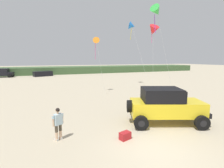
% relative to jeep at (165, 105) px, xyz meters
% --- Properties ---
extents(ground_plane, '(220.00, 220.00, 0.00)m').
position_rel_jeep_xyz_m(ground_plane, '(-2.37, -2.41, -1.20)').
color(ground_plane, '#C1B293').
extents(dune_ridge, '(90.00, 9.30, 1.86)m').
position_rel_jeep_xyz_m(dune_ridge, '(-3.62, 42.00, -0.27)').
color(dune_ridge, '#426038').
rests_on(dune_ridge, ground_plane).
extents(jeep, '(5.00, 3.78, 2.26)m').
position_rel_jeep_xyz_m(jeep, '(0.00, 0.00, 0.00)').
color(jeep, yellow).
rests_on(jeep, ground_plane).
extents(person_watching, '(0.56, 0.44, 1.67)m').
position_rel_jeep_xyz_m(person_watching, '(-6.43, 0.13, -0.26)').
color(person_watching, '#DBB28E').
rests_on(person_watching, ground_plane).
extents(cooler_box, '(0.64, 0.51, 0.38)m').
position_rel_jeep_xyz_m(cooler_box, '(-3.29, -1.03, -1.01)').
color(cooler_box, '#B21E23').
rests_on(cooler_box, ground_plane).
extents(distant_pickup, '(4.81, 2.94, 1.98)m').
position_rel_jeep_xyz_m(distant_pickup, '(-16.00, 35.53, -0.26)').
color(distant_pickup, black).
rests_on(distant_pickup, ground_plane).
extents(distant_sedan, '(4.53, 2.99, 1.20)m').
position_rel_jeep_xyz_m(distant_sedan, '(-7.59, 34.79, -0.60)').
color(distant_sedan, black).
rests_on(distant_sedan, ground_plane).
extents(kite_orange_streamer, '(2.22, 2.13, 9.18)m').
position_rel_jeep_xyz_m(kite_orange_streamer, '(3.27, 5.80, 7.35)').
color(kite_orange_streamer, green).
rests_on(kite_orange_streamer, ground_plane).
extents(kite_blue_swept, '(2.02, 3.04, 8.20)m').
position_rel_jeep_xyz_m(kite_blue_swept, '(5.07, 8.83, 6.16)').
color(kite_blue_swept, red).
rests_on(kite_blue_swept, ground_plane).
extents(kite_purple_stunt, '(1.33, 6.26, 9.70)m').
position_rel_jeep_xyz_m(kite_purple_stunt, '(5.41, 14.69, 7.73)').
color(kite_purple_stunt, blue).
rests_on(kite_purple_stunt, ground_plane).
extents(kite_yellow_diamond, '(1.21, 2.30, 6.67)m').
position_rel_jeep_xyz_m(kite_yellow_diamond, '(-1.19, 11.08, 4.91)').
color(kite_yellow_diamond, orange).
rests_on(kite_yellow_diamond, ground_plane).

